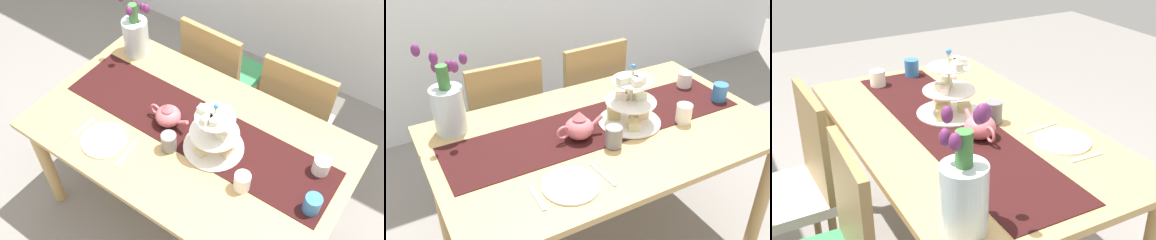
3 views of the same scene
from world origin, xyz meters
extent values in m
plane|color=gray|center=(0.00, 0.00, 0.00)|extent=(8.00, 8.00, 0.00)
cube|color=tan|center=(0.00, 0.00, 0.73)|extent=(1.60, 0.95, 0.03)
cylinder|color=tan|center=(-0.73, -0.41, 0.36)|extent=(0.07, 0.07, 0.72)
cylinder|color=tan|center=(-0.73, 0.41, 0.36)|extent=(0.07, 0.07, 0.72)
cylinder|color=tan|center=(0.73, 0.41, 0.36)|extent=(0.07, 0.07, 0.72)
cylinder|color=olive|center=(-0.08, 0.95, 0.21)|extent=(0.04, 0.04, 0.41)
cylinder|color=olive|center=(-0.43, 0.96, 0.21)|extent=(0.04, 0.04, 0.41)
cylinder|color=olive|center=(-0.09, 0.59, 0.21)|extent=(0.04, 0.04, 0.41)
cylinder|color=olive|center=(-0.45, 0.60, 0.21)|extent=(0.04, 0.04, 0.41)
cube|color=#389356|center=(-0.26, 0.78, 0.43)|extent=(0.43, 0.43, 0.05)
cube|color=olive|center=(-0.27, 0.59, 0.69)|extent=(0.42, 0.05, 0.45)
cylinder|color=olive|center=(0.47, 0.96, 0.21)|extent=(0.04, 0.04, 0.41)
cylinder|color=olive|center=(0.11, 0.95, 0.21)|extent=(0.04, 0.04, 0.41)
cylinder|color=olive|center=(0.48, 0.60, 0.21)|extent=(0.04, 0.04, 0.41)
cylinder|color=olive|center=(0.12, 0.59, 0.21)|extent=(0.04, 0.04, 0.41)
cube|color=silver|center=(0.30, 0.78, 0.43)|extent=(0.43, 0.43, 0.05)
cube|color=olive|center=(0.30, 0.59, 0.69)|extent=(0.42, 0.05, 0.45)
cube|color=black|center=(0.00, 0.05, 0.75)|extent=(1.48, 0.36, 0.00)
cylinder|color=beige|center=(0.14, 0.00, 0.89)|extent=(0.01, 0.01, 0.28)
cylinder|color=white|center=(0.14, 0.00, 0.76)|extent=(0.30, 0.30, 0.01)
cylinder|color=white|center=(0.14, 0.00, 0.87)|extent=(0.24, 0.24, 0.01)
cylinder|color=white|center=(0.14, 0.00, 0.98)|extent=(0.19, 0.19, 0.01)
cube|color=#EAC28D|center=(0.21, 0.01, 0.78)|extent=(0.07, 0.07, 0.04)
cube|color=#D5CA7A|center=(0.09, 0.06, 0.79)|extent=(0.08, 0.07, 0.05)
cube|color=beige|center=(0.12, -0.06, 0.78)|extent=(0.07, 0.07, 0.04)
cube|color=beige|center=(0.19, -0.01, 0.89)|extent=(0.06, 0.04, 0.03)
cube|color=#F1E3BF|center=(0.16, 0.04, 0.89)|extent=(0.06, 0.07, 0.03)
cube|color=#EFDBC7|center=(0.11, 0.04, 0.89)|extent=(0.07, 0.06, 0.03)
cube|color=silver|center=(0.09, -0.01, 1.00)|extent=(0.06, 0.04, 0.03)
cube|color=#EDDFC7|center=(0.13, -0.05, 1.00)|extent=(0.05, 0.06, 0.03)
cube|color=beige|center=(0.16, -0.03, 1.00)|extent=(0.06, 0.07, 0.03)
sphere|color=#3370B7|center=(0.14, 0.00, 1.05)|extent=(0.02, 0.02, 0.02)
ellipsoid|color=#D66B75|center=(-0.13, 0.00, 0.80)|extent=(0.13, 0.13, 0.10)
cone|color=#D66B75|center=(-0.13, 0.00, 0.87)|extent=(0.06, 0.06, 0.04)
cylinder|color=#D66B75|center=(-0.04, 0.00, 0.81)|extent=(0.07, 0.02, 0.06)
torus|color=#D66B75|center=(-0.21, 0.00, 0.80)|extent=(0.07, 0.01, 0.07)
cylinder|color=silver|center=(-0.62, 0.34, 0.86)|extent=(0.15, 0.15, 0.22)
cylinder|color=#3D7538|center=(-0.62, 0.34, 1.02)|extent=(0.05, 0.05, 0.12)
ellipsoid|color=#6B2860|center=(-0.52, 0.34, 1.09)|extent=(0.04, 0.04, 0.06)
ellipsoid|color=#6B2860|center=(-0.58, 0.38, 1.06)|extent=(0.04, 0.04, 0.06)
ellipsoid|color=#6B2860|center=(-0.64, 0.38, 1.07)|extent=(0.04, 0.04, 0.06)
ellipsoid|color=#6B2860|center=(-0.58, 0.27, 1.10)|extent=(0.04, 0.04, 0.06)
cylinder|color=white|center=(0.63, 0.17, 0.79)|extent=(0.08, 0.08, 0.08)
cylinder|color=white|center=(-0.32, -0.28, 0.75)|extent=(0.23, 0.23, 0.01)
cube|color=silver|center=(-0.47, -0.28, 0.75)|extent=(0.02, 0.15, 0.01)
cube|color=silver|center=(-0.18, -0.28, 0.75)|extent=(0.03, 0.17, 0.01)
cylinder|color=slate|center=(-0.03, -0.13, 0.80)|extent=(0.08, 0.08, 0.09)
cylinder|color=white|center=(0.37, -0.12, 0.80)|extent=(0.08, 0.08, 0.09)
cylinder|color=#3370B7|center=(0.68, -0.04, 0.80)|extent=(0.08, 0.08, 0.09)
camera|label=1|loc=(0.83, -1.15, 2.48)|focal=41.50mm
camera|label=2|loc=(-0.92, -1.42, 1.84)|focal=40.15mm
camera|label=3|loc=(-1.69, 0.92, 1.69)|focal=46.10mm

